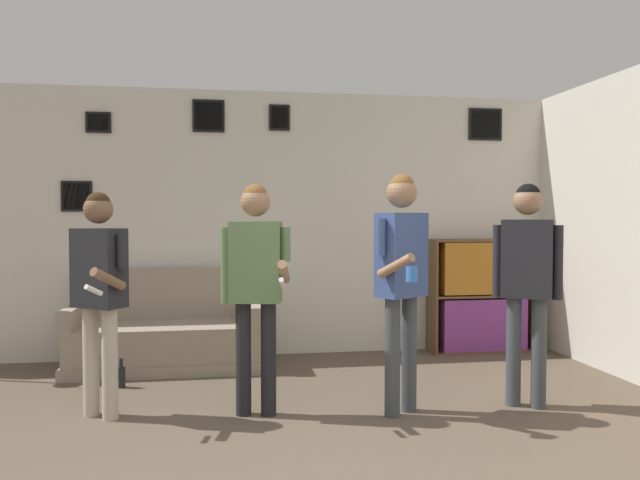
{
  "coord_description": "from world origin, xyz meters",
  "views": [
    {
      "loc": [
        -0.45,
        -2.77,
        1.42
      ],
      "look_at": [
        0.28,
        1.81,
        1.25
      ],
      "focal_mm": 35.0,
      "sensor_mm": 36.0,
      "label": 1
    }
  ],
  "objects_px": {
    "bookshelf": "(482,296)",
    "bottle_on_floor": "(121,376)",
    "person_player_foreground_left": "(99,281)",
    "person_spectator_near_bookshelf": "(527,270)",
    "person_watcher_holding_cup": "(402,266)",
    "couch": "(167,336)",
    "person_player_foreground_center": "(256,274)"
  },
  "relations": [
    {
      "from": "person_player_foreground_left",
      "to": "bottle_on_floor",
      "type": "distance_m",
      "value": 1.17
    },
    {
      "from": "person_player_foreground_left",
      "to": "bottle_on_floor",
      "type": "relative_size",
      "value": 6.57
    },
    {
      "from": "person_watcher_holding_cup",
      "to": "couch",
      "type": "bearing_deg",
      "value": 136.45
    },
    {
      "from": "person_watcher_holding_cup",
      "to": "person_player_foreground_left",
      "type": "bearing_deg",
      "value": 173.19
    },
    {
      "from": "person_player_foreground_left",
      "to": "person_player_foreground_center",
      "type": "height_order",
      "value": "person_player_foreground_center"
    },
    {
      "from": "bookshelf",
      "to": "bottle_on_floor",
      "type": "distance_m",
      "value": 3.68
    },
    {
      "from": "person_player_foreground_left",
      "to": "person_player_foreground_center",
      "type": "xyz_separation_m",
      "value": [
        1.09,
        -0.12,
        0.04
      ]
    },
    {
      "from": "couch",
      "to": "person_spectator_near_bookshelf",
      "type": "xyz_separation_m",
      "value": [
        2.76,
        -1.69,
        0.73
      ]
    },
    {
      "from": "bottle_on_floor",
      "to": "person_spectator_near_bookshelf",
      "type": "bearing_deg",
      "value": -18.25
    },
    {
      "from": "couch",
      "to": "person_player_foreground_left",
      "type": "bearing_deg",
      "value": -103.01
    },
    {
      "from": "person_player_foreground_left",
      "to": "person_watcher_holding_cup",
      "type": "xyz_separation_m",
      "value": [
        2.13,
        -0.25,
        0.1
      ]
    },
    {
      "from": "couch",
      "to": "bookshelf",
      "type": "bearing_deg",
      "value": 3.43
    },
    {
      "from": "bookshelf",
      "to": "person_spectator_near_bookshelf",
      "type": "distance_m",
      "value": 1.98
    },
    {
      "from": "bottle_on_floor",
      "to": "bookshelf",
      "type": "bearing_deg",
      "value": 13.72
    },
    {
      "from": "person_spectator_near_bookshelf",
      "to": "bottle_on_floor",
      "type": "height_order",
      "value": "person_spectator_near_bookshelf"
    },
    {
      "from": "bookshelf",
      "to": "person_spectator_near_bookshelf",
      "type": "height_order",
      "value": "person_spectator_near_bookshelf"
    },
    {
      "from": "bookshelf",
      "to": "bottle_on_floor",
      "type": "height_order",
      "value": "bookshelf"
    },
    {
      "from": "couch",
      "to": "person_player_foreground_center",
      "type": "height_order",
      "value": "person_player_foreground_center"
    },
    {
      "from": "person_watcher_holding_cup",
      "to": "bottle_on_floor",
      "type": "distance_m",
      "value": 2.54
    },
    {
      "from": "couch",
      "to": "person_player_foreground_center",
      "type": "bearing_deg",
      "value": -64.27
    },
    {
      "from": "couch",
      "to": "person_player_foreground_left",
      "type": "height_order",
      "value": "person_player_foreground_left"
    },
    {
      "from": "person_player_foreground_left",
      "to": "person_watcher_holding_cup",
      "type": "distance_m",
      "value": 2.14
    },
    {
      "from": "person_spectator_near_bookshelf",
      "to": "bookshelf",
      "type": "bearing_deg",
      "value": 76.08
    },
    {
      "from": "bookshelf",
      "to": "person_watcher_holding_cup",
      "type": "xyz_separation_m",
      "value": [
        -1.44,
        -1.9,
        0.48
      ]
    },
    {
      "from": "couch",
      "to": "person_watcher_holding_cup",
      "type": "height_order",
      "value": "person_watcher_holding_cup"
    },
    {
      "from": "bookshelf",
      "to": "couch",
      "type": "bearing_deg",
      "value": -176.57
    },
    {
      "from": "person_player_foreground_center",
      "to": "bottle_on_floor",
      "type": "distance_m",
      "value": 1.67
    },
    {
      "from": "person_player_foreground_center",
      "to": "person_watcher_holding_cup",
      "type": "height_order",
      "value": "person_watcher_holding_cup"
    },
    {
      "from": "person_player_foreground_left",
      "to": "bottle_on_floor",
      "type": "bearing_deg",
      "value": 88.35
    },
    {
      "from": "bookshelf",
      "to": "person_watcher_holding_cup",
      "type": "relative_size",
      "value": 0.69
    },
    {
      "from": "person_player_foreground_left",
      "to": "person_player_foreground_center",
      "type": "bearing_deg",
      "value": -6.28
    },
    {
      "from": "person_player_foreground_center",
      "to": "person_spectator_near_bookshelf",
      "type": "bearing_deg",
      "value": -3.29
    }
  ]
}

